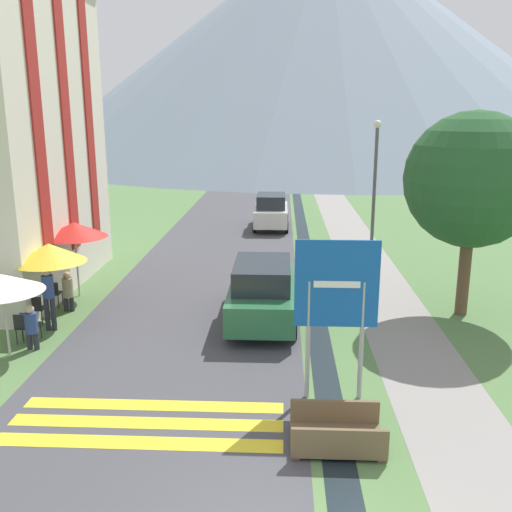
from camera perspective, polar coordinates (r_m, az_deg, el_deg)
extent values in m
plane|color=#517542|center=(27.56, 2.29, 1.66)|extent=(160.00, 160.00, 0.00)
cube|color=#424247|center=(37.48, -1.43, 5.04)|extent=(6.40, 60.00, 0.01)
cube|color=gray|center=(37.54, 7.93, 4.92)|extent=(2.20, 60.00, 0.01)
cube|color=black|center=(37.40, 4.25, 4.98)|extent=(0.60, 60.00, 0.00)
cube|color=yellow|center=(11.40, -11.76, -17.81)|extent=(5.44, 0.44, 0.01)
cube|color=yellow|center=(11.98, -10.92, -16.07)|extent=(5.44, 0.44, 0.01)
cube|color=yellow|center=(12.57, -10.16, -14.48)|extent=(5.44, 0.44, 0.01)
cone|color=gray|center=(82.66, 6.84, 20.40)|extent=(79.58, 79.58, 29.97)
cube|color=maroon|center=(18.10, -21.00, 12.32)|extent=(0.06, 0.70, 8.52)
cube|color=maroon|center=(20.19, -18.43, 12.63)|extent=(0.06, 0.70, 8.52)
cube|color=maroon|center=(22.32, -16.35, 12.87)|extent=(0.06, 0.70, 8.52)
cylinder|color=#9E9EA3|center=(12.22, 5.22, -8.39)|extent=(0.10, 0.10, 2.62)
cylinder|color=#9E9EA3|center=(12.33, 10.50, -8.38)|extent=(0.10, 0.10, 2.62)
cube|color=#1451AD|center=(11.82, 8.09, -2.79)|extent=(1.74, 0.05, 1.85)
cube|color=white|center=(11.79, 8.10, -2.83)|extent=(0.95, 0.02, 0.14)
cube|color=brown|center=(11.13, 8.06, -17.68)|extent=(1.70, 1.10, 0.12)
cube|color=brown|center=(10.55, 8.38, -17.82)|extent=(1.70, 0.08, 0.45)
cube|color=brown|center=(11.42, 7.87, -15.11)|extent=(1.70, 0.08, 0.45)
cube|color=brown|center=(11.14, 3.89, -18.14)|extent=(0.16, 0.99, 0.08)
cube|color=brown|center=(11.28, 12.14, -18.00)|extent=(0.16, 0.99, 0.08)
cube|color=#28663D|center=(16.79, 0.66, -4.08)|extent=(1.87, 4.60, 0.84)
cube|color=#23282D|center=(16.35, 0.64, -1.80)|extent=(1.59, 2.53, 0.68)
cylinder|color=black|center=(18.33, -2.00, -3.88)|extent=(0.18, 0.60, 0.60)
cylinder|color=black|center=(18.27, 3.63, -3.96)|extent=(0.18, 0.60, 0.60)
cylinder|color=black|center=(15.65, -2.84, -7.13)|extent=(0.18, 0.60, 0.60)
cylinder|color=black|center=(15.59, 3.79, -7.23)|extent=(0.18, 0.60, 0.60)
cube|color=silver|center=(30.14, 1.52, 4.15)|extent=(1.70, 3.94, 0.84)
cube|color=#23282D|center=(29.82, 1.53, 5.52)|extent=(1.45, 2.17, 0.68)
cylinder|color=black|center=(31.44, 0.08, 3.80)|extent=(0.18, 0.60, 0.60)
cylinder|color=black|center=(31.41, 3.05, 3.77)|extent=(0.18, 0.60, 0.60)
cylinder|color=black|center=(29.04, -0.13, 2.93)|extent=(0.18, 0.60, 0.60)
cylinder|color=black|center=(29.01, 3.07, 2.90)|extent=(0.18, 0.60, 0.60)
cube|color=#232328|center=(16.53, -21.55, -6.42)|extent=(0.40, 0.40, 0.04)
cube|color=#232328|center=(16.31, -21.87, -5.98)|extent=(0.40, 0.04, 0.40)
cylinder|color=#232328|center=(16.82, -21.78, -6.91)|extent=(0.03, 0.03, 0.45)
cylinder|color=#232328|center=(16.68, -20.71, -6.98)|extent=(0.03, 0.03, 0.45)
cylinder|color=#232328|center=(16.53, -22.26, -7.32)|extent=(0.03, 0.03, 0.45)
cylinder|color=#232328|center=(16.39, -21.17, -7.39)|extent=(0.03, 0.03, 0.45)
cube|color=#232328|center=(17.80, -20.98, -4.91)|extent=(0.40, 0.40, 0.04)
cube|color=#232328|center=(17.58, -21.26, -4.48)|extent=(0.40, 0.04, 0.40)
cylinder|color=#232328|center=(18.08, -21.20, -5.38)|extent=(0.03, 0.03, 0.45)
cylinder|color=#232328|center=(17.95, -20.20, -5.44)|extent=(0.03, 0.03, 0.45)
cylinder|color=#232328|center=(17.79, -21.63, -5.74)|extent=(0.03, 0.03, 0.45)
cylinder|color=#232328|center=(17.66, -20.62, -5.80)|extent=(0.03, 0.03, 0.45)
cube|color=#232328|center=(19.08, -19.50, -3.51)|extent=(0.40, 0.40, 0.04)
cube|color=#232328|center=(18.86, -19.75, -3.10)|extent=(0.40, 0.04, 0.40)
cylinder|color=#232328|center=(19.35, -19.72, -3.98)|extent=(0.03, 0.03, 0.45)
cylinder|color=#232328|center=(19.23, -18.78, -4.02)|extent=(0.03, 0.03, 0.45)
cylinder|color=#232328|center=(19.06, -20.10, -4.30)|extent=(0.03, 0.03, 0.45)
cylinder|color=#232328|center=(18.93, -19.15, -4.34)|extent=(0.03, 0.03, 0.45)
cube|color=#232328|center=(16.46, -22.11, -6.55)|extent=(0.40, 0.40, 0.04)
cube|color=#232328|center=(16.25, -22.44, -6.11)|extent=(0.40, 0.04, 0.40)
cylinder|color=#232328|center=(16.75, -22.33, -7.04)|extent=(0.03, 0.03, 0.45)
cylinder|color=#232328|center=(16.62, -21.26, -7.11)|extent=(0.03, 0.03, 0.45)
cylinder|color=#232328|center=(16.47, -22.82, -7.46)|extent=(0.03, 0.03, 0.45)
cylinder|color=#232328|center=(16.33, -21.73, -7.53)|extent=(0.03, 0.03, 0.45)
cylinder|color=#B7B2A8|center=(15.63, -23.74, -5.65)|extent=(0.06, 0.06, 2.01)
cone|color=silver|center=(15.37, -24.08, -2.47)|extent=(2.03, 2.03, 0.45)
cylinder|color=#B7B2A8|center=(17.63, -19.72, -2.80)|extent=(0.06, 0.06, 2.17)
cone|color=yellow|center=(17.38, -19.99, 0.30)|extent=(2.08, 2.08, 0.55)
cylinder|color=#B7B2A8|center=(19.74, -17.47, -0.55)|extent=(0.06, 0.06, 2.37)
cone|color=red|center=(19.51, -17.71, 2.53)|extent=(2.12, 2.12, 0.49)
cylinder|color=#282833|center=(16.04, -21.71, -7.90)|extent=(0.14, 0.14, 0.46)
cylinder|color=#282833|center=(15.97, -21.11, -7.94)|extent=(0.14, 0.14, 0.46)
cylinder|color=navy|center=(15.83, -21.58, -6.24)|extent=(0.32, 0.32, 0.54)
sphere|color=beige|center=(15.72, -21.70, -4.98)|extent=(0.22, 0.22, 0.22)
cylinder|color=#282833|center=(17.12, -20.16, -5.47)|extent=(0.14, 0.14, 0.97)
cylinder|color=#282833|center=(17.05, -19.60, -5.50)|extent=(0.14, 0.14, 0.97)
cylinder|color=navy|center=(16.84, -20.11, -2.90)|extent=(0.32, 0.32, 0.64)
sphere|color=tan|center=(16.73, -20.23, -1.52)|extent=(0.22, 0.22, 0.22)
cylinder|color=#282833|center=(18.63, -18.45, -4.56)|extent=(0.14, 0.14, 0.46)
cylinder|color=#282833|center=(18.56, -17.93, -4.58)|extent=(0.14, 0.14, 0.46)
cylinder|color=gray|center=(18.44, -18.32, -3.02)|extent=(0.32, 0.32, 0.59)
sphere|color=tan|center=(18.33, -18.41, -1.84)|extent=(0.22, 0.22, 0.22)
cylinder|color=#515156|center=(20.85, 11.66, 4.93)|extent=(0.12, 0.12, 5.46)
sphere|color=silver|center=(20.59, 12.07, 12.77)|extent=(0.28, 0.28, 0.28)
cylinder|color=brown|center=(18.24, 20.07, -1.87)|extent=(0.36, 0.36, 2.42)
sphere|color=#235128|center=(17.70, 20.87, 7.15)|extent=(3.94, 3.94, 3.94)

